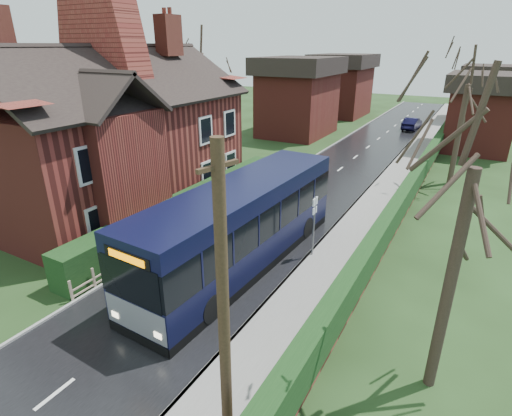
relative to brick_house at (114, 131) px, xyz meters
The scene contains 18 objects.
ground 10.87m from the brick_house, 28.67° to the right, with size 140.00×140.00×0.00m, color #2A4C20.
road 11.07m from the brick_house, 30.89° to the left, with size 6.00×100.00×0.02m, color black.
pavement 14.64m from the brick_house, 21.92° to the left, with size 2.50×100.00×0.14m, color slate.
kerb_right 13.59m from the brick_house, 23.91° to the left, with size 0.12×100.00×0.14m, color gray.
kerb_left 8.85m from the brick_house, 42.59° to the left, with size 0.12×100.00×0.10m, color gray.
front_hedge 6.02m from the brick_house, ahead, with size 1.20×16.00×1.60m, color black.
picket_fence 6.83m from the brick_house, ahead, with size 0.10×16.00×0.90m, color tan, non-canonical shape.
right_wall_hedge 15.80m from the brick_house, 19.77° to the left, with size 0.60×50.00×1.80m.
brick_house is the anchor object (origin of this frame).
bus 10.17m from the brick_house, 14.12° to the right, with size 3.21×11.87×3.57m.
car_silver 7.25m from the brick_house, 16.81° to the right, with size 1.45×3.60×1.23m, color silver.
car_green 7.40m from the brick_house, 24.35° to the right, with size 1.86×4.57×1.33m, color black.
car_distant 33.70m from the brick_house, 71.31° to the left, with size 1.40×4.03×1.33m, color black.
bus_stop_sign 12.20m from the brick_house, ahead, with size 0.08×0.43×2.84m.
telegraph_pole 16.62m from the brick_house, 35.39° to the right, with size 0.31×0.93×7.29m.
tree_right_near 18.41m from the brick_house, 17.23° to the right, with size 4.12×4.12×8.89m.
tree_right_far 21.35m from the brick_house, 40.03° to the left, with size 4.77×4.77×9.21m.
tree_house_side 10.89m from the brick_house, 97.29° to the left, with size 4.66×4.66×10.59m.
Camera 1 is at (8.65, -10.33, 8.72)m, focal length 28.00 mm.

